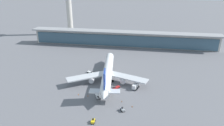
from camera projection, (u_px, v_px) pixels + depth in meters
name	position (u px, v px, depth m)	size (l,w,h in m)	color
ground_plane	(109.00, 82.00, 131.85)	(1200.00, 1200.00, 0.00)	slate
airliner_on_stand	(108.00, 73.00, 131.91)	(51.77, 67.79, 18.06)	white
service_truck_near_nose_red	(116.00, 87.00, 123.87)	(5.33, 6.14, 2.70)	#B21E1E
service_truck_under_wing_grey	(123.00, 109.00, 102.85)	(2.99, 3.33, 2.05)	gray
service_truck_mid_apron_white	(135.00, 86.00, 123.83)	(4.45, 7.65, 3.10)	silver
service_truck_by_tail_white	(97.00, 96.00, 114.57)	(4.01, 6.76, 2.70)	silver
service_truck_on_taxiway_white	(90.00, 72.00, 144.37)	(6.74, 4.09, 2.70)	silver
service_truck_at_far_stand_yellow	(93.00, 121.00, 94.46)	(1.78, 2.90, 2.05)	yellow
terminal_building	(123.00, 38.00, 200.83)	(183.60, 12.80, 15.20)	beige
safety_cone_alpha	(132.00, 106.00, 106.27)	(0.62, 0.62, 0.70)	orange
safety_cone_bravo	(122.00, 101.00, 110.67)	(0.62, 0.62, 0.70)	orange
safety_cone_charlie	(88.00, 96.00, 116.04)	(0.62, 0.62, 0.70)	orange
safety_cone_delta	(78.00, 94.00, 117.41)	(0.62, 0.62, 0.70)	orange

